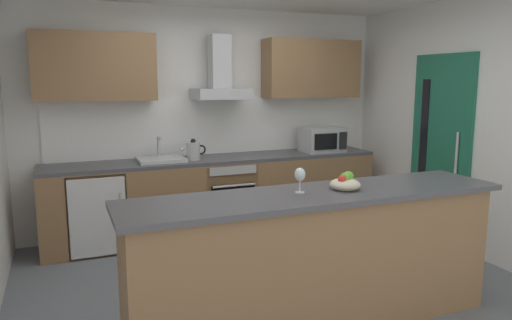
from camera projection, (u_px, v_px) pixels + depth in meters
The scene contains 16 objects.
ground at pixel (270, 283), 4.26m from camera, with size 5.35×4.61×0.02m, color slate.
wall_back at pixel (208, 120), 5.74m from camera, with size 5.35×0.12×2.60m, color white.
wall_right at pixel (471, 127), 4.88m from camera, with size 0.12×4.61×2.60m, color white.
backsplash_tile at pixel (210, 126), 5.68m from camera, with size 3.69×0.02×0.66m, color white.
counter_back at pixel (219, 196), 5.53m from camera, with size 3.82×0.60×0.90m.
counter_island at pixel (316, 259), 3.44m from camera, with size 2.81×0.64×1.00m.
upper_cabinets at pixel (213, 68), 5.43m from camera, with size 3.77×0.32×0.70m.
side_door at pixel (440, 150), 5.19m from camera, with size 0.08×0.85×2.05m.
oven at pixel (225, 195), 5.53m from camera, with size 0.60×0.62×0.80m.
refrigerator at pixel (96, 211), 5.00m from camera, with size 0.58×0.60×0.85m.
microwave at pixel (322, 140), 5.88m from camera, with size 0.50×0.38×0.30m.
sink at pixel (161, 159), 5.19m from camera, with size 0.50×0.40×0.26m.
kettle at pixel (193, 151), 5.27m from camera, with size 0.29×0.15×0.24m.
range_hood at pixel (220, 79), 5.43m from camera, with size 0.62×0.45×0.72m.
wine_glass at pixel (300, 175), 3.32m from camera, with size 0.08×0.08×0.18m.
fruit_bowl at pixel (345, 183), 3.43m from camera, with size 0.22×0.22×0.13m.
Camera 1 is at (-1.64, -3.67, 1.78)m, focal length 33.52 mm.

